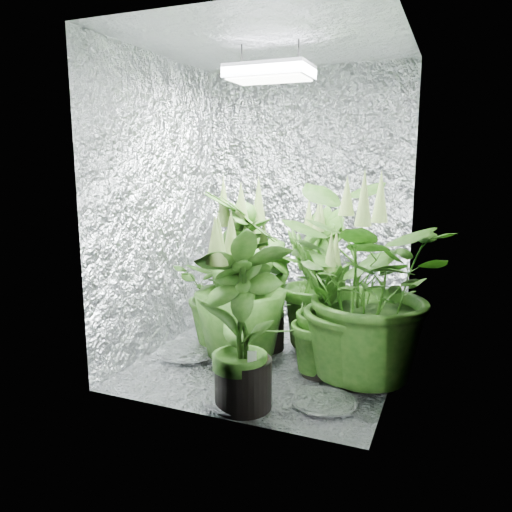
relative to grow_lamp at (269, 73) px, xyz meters
The scene contains 13 objects.
ground 1.83m from the grow_lamp, ahead, with size 1.60×1.60×0.00m, color silver.
walls 0.83m from the grow_lamp, ahead, with size 1.62×1.62×2.00m.
ceiling 0.17m from the grow_lamp, ahead, with size 1.60×1.60×0.01m, color silver.
grow_lamp is the anchor object (origin of this frame).
plant_a 1.47m from the grow_lamp, 159.81° to the left, with size 0.93×0.93×0.86m.
plant_b 1.42m from the grow_lamp, 117.07° to the left, with size 0.60×0.60×0.95m.
plant_c 1.40m from the grow_lamp, 64.50° to the left, with size 0.66×0.66×1.05m.
plant_d 1.29m from the grow_lamp, 164.56° to the right, with size 0.85×0.85×1.19m.
plant_e 1.38m from the grow_lamp, 10.15° to the right, with size 1.13×1.13×1.24m.
plant_f 1.49m from the grow_lamp, 81.06° to the right, with size 0.71×0.71×1.06m.
plant_g 1.47m from the grow_lamp, 10.48° to the right, with size 0.49×0.49×0.90m.
circulation_fan 1.78m from the grow_lamp, 29.64° to the left, with size 0.16×0.35×0.40m.
plant_label 1.68m from the grow_lamp, 76.11° to the right, with size 0.05×0.01×0.08m, color white.
Camera 1 is at (1.11, -2.92, 1.30)m, focal length 35.00 mm.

